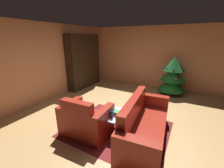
# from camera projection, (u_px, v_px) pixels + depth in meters

# --- Properties ---
(ground_plane) EXTENTS (7.61, 7.61, 0.00)m
(ground_plane) POSITION_uv_depth(u_px,v_px,m) (119.00, 119.00, 3.81)
(ground_plane) COLOR #AE8651
(wall_back) EXTENTS (5.56, 0.06, 2.53)m
(wall_back) POSITION_uv_depth(u_px,v_px,m) (152.00, 57.00, 6.10)
(wall_back) COLOR tan
(wall_back) RESTS_ON ground
(wall_left) EXTENTS (0.06, 6.46, 2.53)m
(wall_left) POSITION_uv_depth(u_px,v_px,m) (44.00, 63.00, 4.69)
(wall_left) COLOR tan
(wall_left) RESTS_ON ground
(area_rug) EXTENTS (2.24, 1.86, 0.01)m
(area_rug) POSITION_uv_depth(u_px,v_px,m) (117.00, 129.00, 3.36)
(area_rug) COLOR maroon
(area_rug) RESTS_ON ground
(bookshelf_unit) EXTENTS (0.36, 1.74, 2.20)m
(bookshelf_unit) POSITION_uv_depth(u_px,v_px,m) (86.00, 62.00, 6.17)
(bookshelf_unit) COLOR black
(bookshelf_unit) RESTS_ON ground
(armchair_red) EXTENTS (1.07, 0.79, 0.88)m
(armchair_red) POSITION_uv_depth(u_px,v_px,m) (86.00, 121.00, 3.15)
(armchair_red) COLOR maroon
(armchair_red) RESTS_ON ground
(couch_red) EXTENTS (0.90, 2.03, 0.91)m
(couch_red) POSITION_uv_depth(u_px,v_px,m) (144.00, 126.00, 2.95)
(couch_red) COLOR maroon
(couch_red) RESTS_ON ground
(coffee_table) EXTENTS (0.71, 0.71, 0.44)m
(coffee_table) POSITION_uv_depth(u_px,v_px,m) (117.00, 116.00, 3.17)
(coffee_table) COLOR black
(coffee_table) RESTS_ON ground
(book_stack_on_table) EXTENTS (0.21, 0.17, 0.09)m
(book_stack_on_table) POSITION_uv_depth(u_px,v_px,m) (116.00, 113.00, 3.12)
(book_stack_on_table) COLOR #C03330
(book_stack_on_table) RESTS_ON coffee_table
(bottle_on_table) EXTENTS (0.07, 0.07, 0.22)m
(bottle_on_table) POSITION_uv_depth(u_px,v_px,m) (112.00, 114.00, 2.99)
(bottle_on_table) COLOR navy
(bottle_on_table) RESTS_ON coffee_table
(decorated_tree) EXTENTS (0.97, 0.97, 1.40)m
(decorated_tree) POSITION_uv_depth(u_px,v_px,m) (173.00, 76.00, 5.29)
(decorated_tree) COLOR brown
(decorated_tree) RESTS_ON ground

